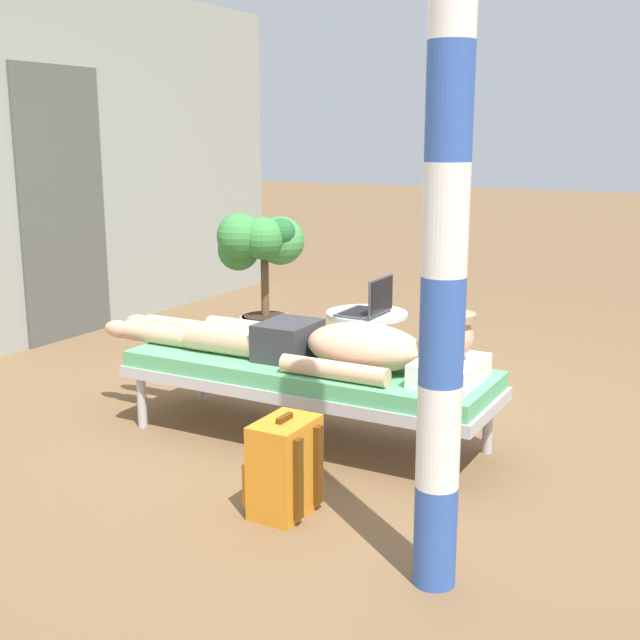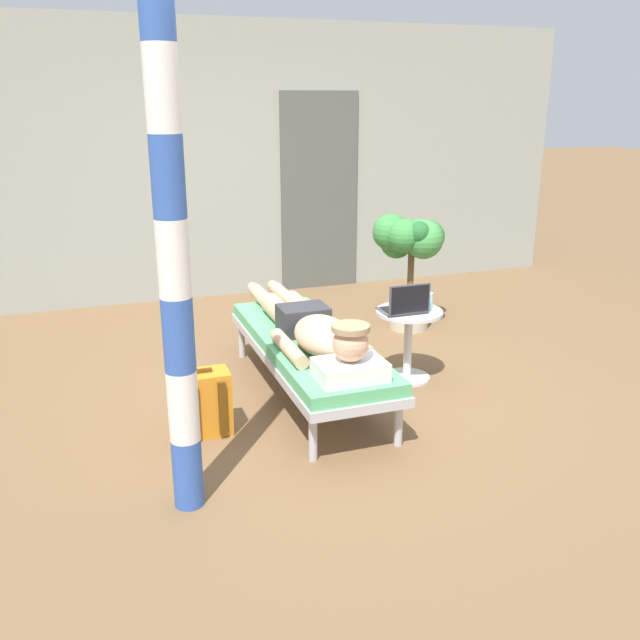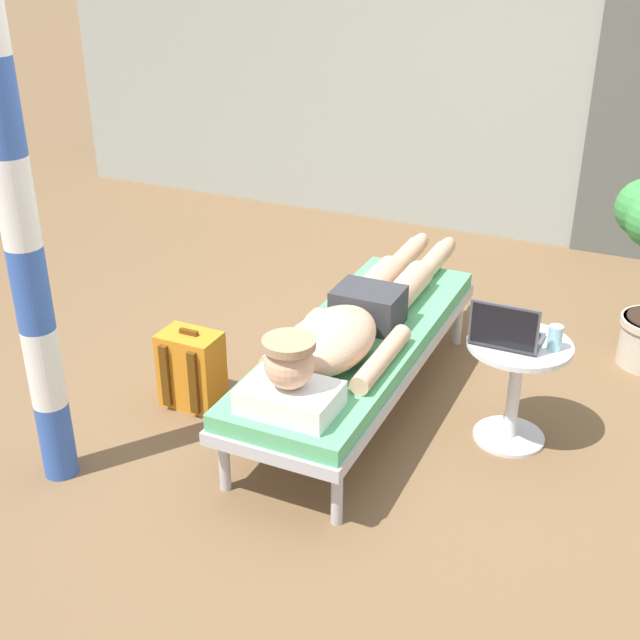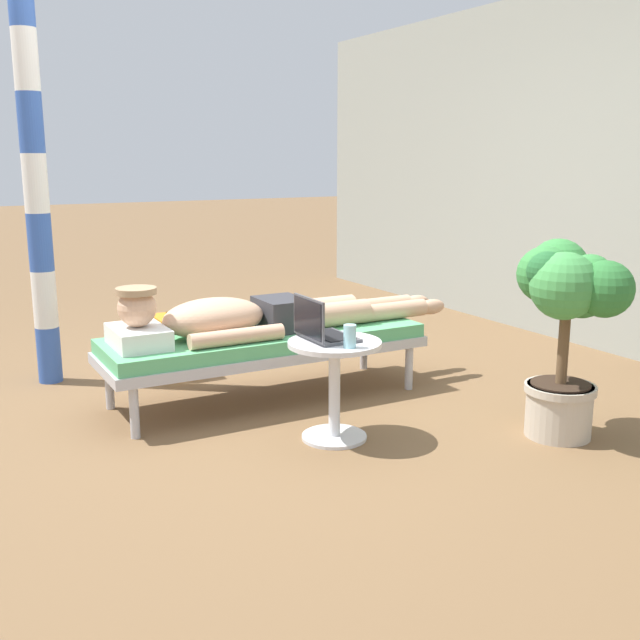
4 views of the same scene
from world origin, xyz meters
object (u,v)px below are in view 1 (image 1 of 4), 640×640
(drink_glass, at_px, (378,298))
(porch_post, at_px, (446,220))
(backpack, at_px, (284,467))
(potted_plant, at_px, (262,258))
(person_reclining, at_px, (322,344))
(side_table, at_px, (366,340))
(lounge_chair, at_px, (307,375))
(laptop, at_px, (370,305))

(drink_glass, relative_size, porch_post, 0.05)
(backpack, bearing_deg, potted_plant, 34.53)
(person_reclining, relative_size, porch_post, 0.85)
(backpack, bearing_deg, side_table, 13.27)
(person_reclining, height_order, drink_glass, person_reclining)
(lounge_chair, xyz_separation_m, person_reclining, (-0.00, -0.09, 0.17))
(backpack, bearing_deg, drink_glass, 12.11)
(person_reclining, distance_m, laptop, 0.72)
(person_reclining, bearing_deg, laptop, 5.86)
(drink_glass, distance_m, porch_post, 2.33)
(lounge_chair, bearing_deg, side_table, 2.73)
(laptop, bearing_deg, person_reclining, -174.14)
(laptop, distance_m, drink_glass, 0.22)
(drink_glass, height_order, backpack, drink_glass)
(person_reclining, height_order, porch_post, porch_post)
(laptop, height_order, backpack, laptop)
(lounge_chair, xyz_separation_m, side_table, (0.77, 0.04, 0.01))
(side_table, relative_size, laptop, 1.69)
(potted_plant, bearing_deg, drink_glass, -109.61)
(person_reclining, xyz_separation_m, potted_plant, (1.30, 1.19, 0.18))
(person_reclining, bearing_deg, porch_post, -135.31)
(laptop, height_order, potted_plant, potted_plant)
(backpack, bearing_deg, lounge_chair, 22.96)
(person_reclining, relative_size, side_table, 4.15)
(side_table, xyz_separation_m, porch_post, (-1.78, -1.12, 0.92))
(lounge_chair, height_order, side_table, side_table)
(lounge_chair, xyz_separation_m, drink_glass, (0.92, 0.04, 0.23))
(lounge_chair, bearing_deg, drink_glass, 2.24)
(potted_plant, distance_m, porch_post, 3.23)
(backpack, relative_size, porch_post, 0.17)
(potted_plant, height_order, porch_post, porch_post)
(porch_post, bearing_deg, backpack, 73.14)
(person_reclining, bearing_deg, potted_plant, 42.39)
(side_table, height_order, drink_glass, drink_glass)
(side_table, bearing_deg, backpack, -166.73)
(backpack, xyz_separation_m, potted_plant, (2.08, 1.43, 0.50))
(drink_glass, relative_size, potted_plant, 0.11)
(drink_glass, bearing_deg, person_reclining, -172.37)
(backpack, distance_m, potted_plant, 2.57)
(drink_glass, bearing_deg, laptop, -166.48)
(lounge_chair, height_order, porch_post, porch_post)
(drink_glass, bearing_deg, lounge_chair, -177.76)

